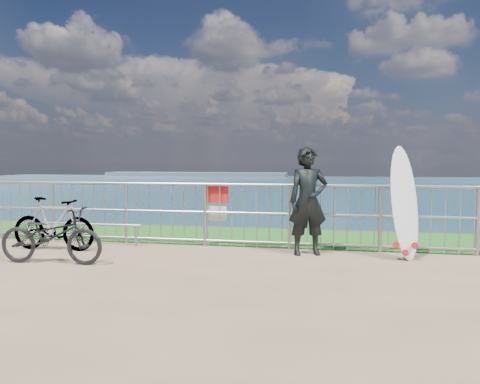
% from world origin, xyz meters
% --- Properties ---
extents(grass_strip, '(120.00, 120.00, 0.00)m').
position_xyz_m(grass_strip, '(0.00, 2.70, 0.01)').
color(grass_strip, '#20651B').
rests_on(grass_strip, ground).
extents(seascape, '(260.00, 260.00, 5.00)m').
position_xyz_m(seascape, '(-43.75, 147.49, -4.03)').
color(seascape, brown).
rests_on(seascape, ground).
extents(railing, '(10.06, 0.10, 1.13)m').
position_xyz_m(railing, '(0.01, 1.60, 0.58)').
color(railing, '#93959B').
rests_on(railing, ground).
extents(surfer, '(0.73, 0.59, 1.74)m').
position_xyz_m(surfer, '(1.34, 1.17, 0.87)').
color(surfer, black).
rests_on(surfer, ground).
extents(surfboard, '(0.60, 0.57, 1.76)m').
position_xyz_m(surfboard, '(2.81, 1.13, 0.81)').
color(surfboard, white).
rests_on(surfboard, ground).
extents(bicycle_near, '(1.61, 0.63, 0.83)m').
position_xyz_m(bicycle_near, '(-2.35, -0.21, 0.42)').
color(bicycle_near, black).
rests_on(bicycle_near, ground).
extents(bicycle_far, '(1.51, 0.43, 0.90)m').
position_xyz_m(bicycle_far, '(-2.91, 0.70, 0.45)').
color(bicycle_far, black).
rests_on(bicycle_far, ground).
extents(bike_rack, '(1.93, 0.05, 0.40)m').
position_xyz_m(bike_rack, '(-2.55, 1.30, 0.33)').
color(bike_rack, '#93959B').
rests_on(bike_rack, ground).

